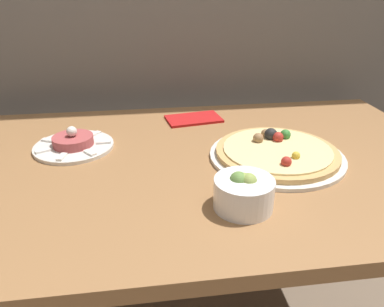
# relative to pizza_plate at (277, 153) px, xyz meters

# --- Properties ---
(dining_table) EXTENTS (1.44, 0.86, 0.80)m
(dining_table) POSITION_rel_pizza_plate_xyz_m (-0.22, 0.02, -0.11)
(dining_table) COLOR olive
(dining_table) RESTS_ON ground_plane
(pizza_plate) EXTENTS (0.35, 0.35, 0.06)m
(pizza_plate) POSITION_rel_pizza_plate_xyz_m (0.00, 0.00, 0.00)
(pizza_plate) COLOR silver
(pizza_plate) RESTS_ON dining_table
(tartare_plate) EXTENTS (0.22, 0.22, 0.06)m
(tartare_plate) POSITION_rel_pizza_plate_xyz_m (-0.54, 0.14, -0.00)
(tartare_plate) COLOR silver
(tartare_plate) RESTS_ON dining_table
(small_bowl) EXTENTS (0.12, 0.12, 0.08)m
(small_bowl) POSITION_rel_pizza_plate_xyz_m (-0.15, -0.21, 0.02)
(small_bowl) COLOR white
(small_bowl) RESTS_ON dining_table
(napkin) EXTENTS (0.19, 0.13, 0.01)m
(napkin) POSITION_rel_pizza_plate_xyz_m (-0.18, 0.31, -0.01)
(napkin) COLOR red
(napkin) RESTS_ON dining_table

